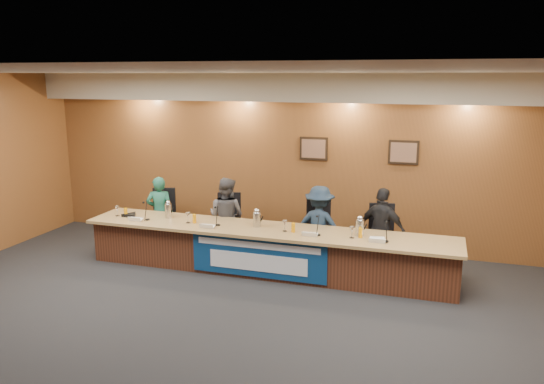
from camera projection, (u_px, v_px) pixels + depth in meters
The scene contains 40 objects.
floor at pixel (205, 339), 6.49m from camera, with size 10.00×10.00×0.00m, color black.
ceiling at pixel (197, 71), 5.80m from camera, with size 10.00×8.00×0.04m, color silver.
wall_back at pixel (293, 161), 9.87m from camera, with size 10.00×0.04×3.20m, color brown.
soffit at pixel (290, 87), 9.34m from camera, with size 10.00×0.50×0.50m, color beige.
dais_body at pixel (266, 251), 8.65m from camera, with size 6.00×0.80×0.70m, color #492415.
dais_top at pixel (265, 230), 8.52m from camera, with size 6.10×0.95×0.05m, color #987747.
banner at pixel (258, 258), 8.26m from camera, with size 2.20×0.02×0.65m, color navy.
banner_text_upper at pixel (258, 246), 8.20m from camera, with size 2.00×0.01×0.10m, color silver.
banner_text_lower at pixel (258, 263), 8.26m from camera, with size 1.60×0.01×0.28m, color silver.
wall_photo_left at pixel (314, 149), 9.67m from camera, with size 0.52×0.04×0.42m, color black.
wall_photo_right at pixel (404, 152), 9.19m from camera, with size 0.52×0.04×0.42m, color black.
panelist_a at pixel (160, 212), 9.80m from camera, with size 0.49×0.32×1.35m, color #1C5A46.
panelist_b at pixel (226, 217), 9.40m from camera, with size 0.69×0.53×1.41m, color #4B4A4F.
panelist_c at pixel (319, 226), 8.91m from camera, with size 0.88×0.51×1.37m, color #172739.
panelist_d at pixel (382, 230), 8.59m from camera, with size 0.82×0.34×1.40m, color black.
office_chair_a at pixel (163, 221), 9.94m from camera, with size 0.48×0.48×0.08m, color black.
office_chair_b at pixel (229, 227), 9.54m from camera, with size 0.48×0.48×0.08m, color black.
office_chair_c at pixel (320, 236), 9.04m from camera, with size 0.48×0.48×0.08m, color black.
office_chair_d at pixel (382, 241), 8.74m from camera, with size 0.48×0.48×0.08m, color black.
nameplate_a at pixel (134, 219), 8.92m from camera, with size 0.24×0.06×0.09m, color white.
microphone_a at pixel (148, 219), 9.01m from camera, with size 0.07×0.07×0.02m, color black.
juice_glass_a at pixel (126, 212), 9.22m from camera, with size 0.06×0.06×0.15m, color orange.
water_glass_a at pixel (117, 211), 9.25m from camera, with size 0.08×0.08×0.18m, color silver.
nameplate_b at pixel (206, 226), 8.51m from camera, with size 0.24×0.06×0.09m, color white.
microphone_b at pixel (218, 225), 8.68m from camera, with size 0.07×0.07×0.02m, color black.
juice_glass_b at pixel (194, 219), 8.81m from camera, with size 0.06×0.06×0.15m, color orange.
water_glass_b at pixel (188, 218), 8.82m from camera, with size 0.08×0.08×0.18m, color silver.
nameplate_c at pixel (309, 234), 8.07m from camera, with size 0.24×0.06×0.09m, color white.
microphone_c at pixel (318, 235), 8.14m from camera, with size 0.07×0.07×0.02m, color black.
juice_glass_c at pixel (293, 228), 8.30m from camera, with size 0.06×0.06×0.15m, color orange.
water_glass_c at pixel (285, 226), 8.33m from camera, with size 0.08×0.08×0.18m, color silver.
nameplate_d at pixel (377, 240), 7.76m from camera, with size 0.24×0.06×0.09m, color white.
microphone_d at pixel (386, 241), 7.82m from camera, with size 0.07×0.07×0.02m, color black.
juice_glass_d at pixel (360, 233), 8.02m from camera, with size 0.06×0.06×0.15m, color orange.
water_glass_d at pixel (352, 232), 8.00m from camera, with size 0.08×0.08×0.18m, color silver.
carafe_left at pixel (168, 211), 9.11m from camera, with size 0.12×0.12×0.25m, color silver.
carafe_mid at pixel (257, 220), 8.60m from camera, with size 0.13×0.13×0.23m, color silver.
carafe_right at pixel (360, 228), 8.11m from camera, with size 0.13×0.13×0.25m, color silver.
speakerphone at pixel (131, 215), 9.23m from camera, with size 0.32×0.32×0.05m, color black.
paper_stack at pixel (377, 239), 7.93m from camera, with size 0.22×0.30×0.01m, color white.
Camera 1 is at (2.59, -5.42, 3.16)m, focal length 35.00 mm.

